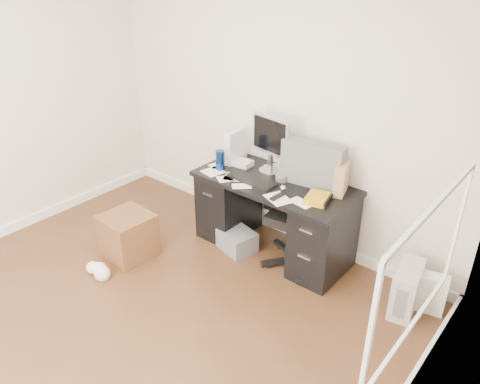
% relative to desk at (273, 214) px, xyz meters
% --- Properties ---
extents(ground, '(4.00, 4.00, 0.00)m').
position_rel_desk_xyz_m(ground, '(-0.30, -1.65, -0.40)').
color(ground, '#482D17').
rests_on(ground, ground).
extents(room_shell, '(4.02, 4.02, 2.71)m').
position_rel_desk_xyz_m(room_shell, '(-0.27, -1.62, 1.26)').
color(room_shell, beige).
rests_on(room_shell, ground).
extents(desk, '(1.50, 0.70, 0.75)m').
position_rel_desk_xyz_m(desk, '(0.00, 0.00, 0.00)').
color(desk, black).
rests_on(desk, ground).
extents(loose_papers, '(1.10, 0.60, 0.00)m').
position_rel_desk_xyz_m(loose_papers, '(-0.20, -0.05, 0.35)').
color(loose_papers, white).
rests_on(loose_papers, desk).
extents(lcd_monitor, '(0.48, 0.32, 0.56)m').
position_rel_desk_xyz_m(lcd_monitor, '(-0.15, 0.13, 0.63)').
color(lcd_monitor, silver).
rests_on(lcd_monitor, desk).
extents(keyboard, '(0.50, 0.20, 0.03)m').
position_rel_desk_xyz_m(keyboard, '(-0.16, -0.14, 0.36)').
color(keyboard, black).
rests_on(keyboard, desk).
extents(computer_mouse, '(0.07, 0.07, 0.05)m').
position_rel_desk_xyz_m(computer_mouse, '(0.17, -0.11, 0.38)').
color(computer_mouse, silver).
rests_on(computer_mouse, desk).
extents(travel_mug, '(0.10, 0.10, 0.19)m').
position_rel_desk_xyz_m(travel_mug, '(-0.56, -0.12, 0.45)').
color(travel_mug, navy).
rests_on(travel_mug, desk).
extents(white_binder, '(0.14, 0.29, 0.32)m').
position_rel_desk_xyz_m(white_binder, '(-0.56, 0.12, 0.51)').
color(white_binder, silver).
rests_on(white_binder, desk).
extents(magazine_file, '(0.18, 0.26, 0.28)m').
position_rel_desk_xyz_m(magazine_file, '(0.57, 0.18, 0.49)').
color(magazine_file, '#A37D4F').
rests_on(magazine_file, desk).
extents(pen_cup, '(0.09, 0.09, 0.22)m').
position_rel_desk_xyz_m(pen_cup, '(0.45, 0.17, 0.46)').
color(pen_cup, brown).
rests_on(pen_cup, desk).
extents(yellow_book, '(0.24, 0.28, 0.04)m').
position_rel_desk_xyz_m(yellow_book, '(0.50, -0.07, 0.37)').
color(yellow_book, gold).
rests_on(yellow_book, desk).
extents(paper_remote, '(0.29, 0.27, 0.02)m').
position_rel_desk_xyz_m(paper_remote, '(0.22, -0.26, 0.36)').
color(paper_remote, white).
rests_on(paper_remote, desk).
extents(office_chair, '(0.73, 0.73, 1.15)m').
position_rel_desk_xyz_m(office_chair, '(0.32, -0.03, 0.18)').
color(office_chair, '#575A57').
rests_on(office_chair, ground).
extents(pc_tower, '(0.25, 0.43, 0.41)m').
position_rel_desk_xyz_m(pc_tower, '(1.34, -0.01, -0.20)').
color(pc_tower, '#B3ADA2').
rests_on(pc_tower, ground).
extents(shopping_bag, '(0.28, 0.23, 0.34)m').
position_rel_desk_xyz_m(shopping_bag, '(1.49, 0.11, -0.23)').
color(shopping_bag, white).
rests_on(shopping_bag, ground).
extents(wicker_basket, '(0.45, 0.45, 0.43)m').
position_rel_desk_xyz_m(wicker_basket, '(-1.01, -0.94, -0.19)').
color(wicker_basket, '#4F2E17').
rests_on(wicker_basket, ground).
extents(desk_printer, '(0.39, 0.35, 0.20)m').
position_rel_desk_xyz_m(desk_printer, '(-0.27, -0.22, -0.30)').
color(desk_printer, slate).
rests_on(desk_printer, ground).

